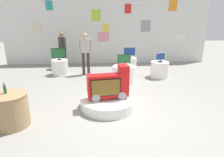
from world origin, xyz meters
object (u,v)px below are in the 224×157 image
object	(u,v)px
tv_on_right_rear	(160,57)
shopper_browsing_rear	(85,51)
side_table_round	(11,110)
novelty_firetruck_tv	(109,86)
shopper_browsing_near_truck	(62,47)
display_pedestal_right_rear	(160,70)
main_display_pedestal	(108,103)
display_pedestal_left_rear	(124,74)
tv_on_far_right	(129,52)
tv_on_center_rear	(59,53)
bottle_on_side_table	(5,89)
display_pedestal_far_right	(129,65)
display_pedestal_center_rear	(60,67)
tv_on_left_rear	(124,60)

from	to	relation	value
tv_on_right_rear	shopper_browsing_rear	size ratio (longest dim) A/B	0.24
tv_on_right_rear	side_table_round	size ratio (longest dim) A/B	0.55
novelty_firetruck_tv	shopper_browsing_near_truck	bearing A→B (deg)	113.91
side_table_round	shopper_browsing_rear	distance (m)	4.15
novelty_firetruck_tv	shopper_browsing_near_truck	size ratio (longest dim) A/B	0.65
display_pedestal_right_rear	shopper_browsing_near_truck	xyz separation A→B (m)	(-4.02, 1.72, 0.66)
tv_on_right_rear	shopper_browsing_rear	xyz separation A→B (m)	(-2.91, 0.60, 0.19)
main_display_pedestal	side_table_round	world-z (taller)	side_table_round
display_pedestal_left_rear	tv_on_far_right	xyz separation A→B (m)	(0.42, 1.45, 0.55)
tv_on_center_rear	shopper_browsing_rear	size ratio (longest dim) A/B	0.34
bottle_on_side_table	tv_on_right_rear	bearing A→B (deg)	36.38
display_pedestal_far_right	tv_on_center_rear	bearing A→B (deg)	-175.40
display_pedestal_left_rear	display_pedestal_center_rear	world-z (taller)	same
novelty_firetruck_tv	tv_on_right_rear	xyz separation A→B (m)	(2.14, 2.53, 0.20)
display_pedestal_far_right	bottle_on_side_table	bearing A→B (deg)	-128.67
shopper_browsing_rear	main_display_pedestal	bearing A→B (deg)	-76.53
tv_on_far_right	novelty_firetruck_tv	bearing A→B (deg)	-107.29
novelty_firetruck_tv	tv_on_center_rear	bearing A→B (deg)	120.06
main_display_pedestal	display_pedestal_center_rear	distance (m)	3.68
side_table_round	shopper_browsing_near_truck	world-z (taller)	shopper_browsing_near_truck
novelty_firetruck_tv	shopper_browsing_near_truck	world-z (taller)	shopper_browsing_near_truck
bottle_on_side_table	shopper_browsing_rear	size ratio (longest dim) A/B	0.14
display_pedestal_right_rear	display_pedestal_far_right	size ratio (longest dim) A/B	1.09
display_pedestal_right_rear	shopper_browsing_near_truck	size ratio (longest dim) A/B	0.42
main_display_pedestal	side_table_round	xyz separation A→B (m)	(-2.12, -0.75, 0.25)
shopper_browsing_near_truck	tv_on_far_right	bearing A→B (deg)	-15.77
tv_on_right_rear	main_display_pedestal	bearing A→B (deg)	-130.48
main_display_pedestal	display_pedestal_left_rear	world-z (taller)	display_pedestal_left_rear
main_display_pedestal	display_pedestal_far_right	xyz separation A→B (m)	(1.09, 3.42, 0.18)
tv_on_left_rear	tv_on_right_rear	xyz separation A→B (m)	(1.49, 0.56, -0.04)
display_pedestal_left_rear	display_pedestal_right_rear	bearing A→B (deg)	20.64
display_pedestal_left_rear	tv_on_left_rear	distance (m)	0.53
novelty_firetruck_tv	display_pedestal_right_rear	xyz separation A→B (m)	(2.14, 2.54, -0.30)
main_display_pedestal	shopper_browsing_near_truck	distance (m)	4.72
display_pedestal_center_rear	novelty_firetruck_tv	bearing A→B (deg)	-59.99
tv_on_right_rear	bottle_on_side_table	world-z (taller)	tv_on_right_rear
display_pedestal_right_rear	tv_on_right_rear	distance (m)	0.50
display_pedestal_right_rear	bottle_on_side_table	bearing A→B (deg)	-143.60
tv_on_far_right	bottle_on_side_table	xyz separation A→B (m)	(-3.28, -4.10, -0.04)
shopper_browsing_near_truck	main_display_pedestal	bearing A→B (deg)	-66.32
side_table_round	shopper_browsing_near_truck	bearing A→B (deg)	87.13
tv_on_left_rear	tv_on_far_right	size ratio (longest dim) A/B	0.89
display_pedestal_center_rear	shopper_browsing_near_truck	world-z (taller)	shopper_browsing_near_truck
display_pedestal_far_right	shopper_browsing_rear	distance (m)	1.98
display_pedestal_center_rear	shopper_browsing_rear	bearing A→B (deg)	-3.51
novelty_firetruck_tv	tv_on_right_rear	world-z (taller)	novelty_firetruck_tv
tv_on_left_rear	display_pedestal_right_rear	distance (m)	1.68
main_display_pedestal	tv_on_far_right	size ratio (longest dim) A/B	2.77
display_pedestal_center_rear	bottle_on_side_table	world-z (taller)	bottle_on_side_table
side_table_round	display_pedestal_right_rear	bearing A→B (deg)	37.50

